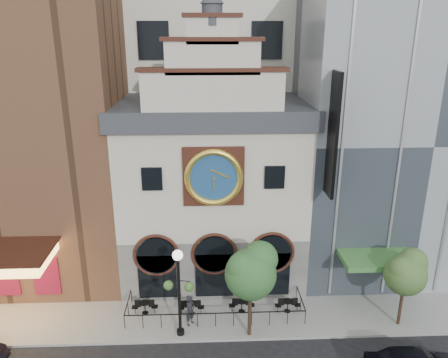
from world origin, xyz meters
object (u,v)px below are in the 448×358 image
bistro_2 (242,305)px  lamppost (179,284)px  tree_left (252,270)px  pedestrian (190,310)px  bistro_1 (191,307)px  bistro_3 (288,305)px  tree_right (406,271)px  bistro_0 (145,307)px

bistro_2 → lamppost: 5.06m
lamppost → tree_left: 4.08m
bistro_2 → pedestrian: (-3.13, -1.09, 0.49)m
bistro_1 → tree_left: (3.43, -2.04, 3.70)m
bistro_2 → lamppost: lamppost is taller
bistro_3 → tree_left: 4.90m
pedestrian → tree_left: tree_left is taller
pedestrian → tree_right: tree_right is taller
bistro_0 → tree_left: tree_left is taller
bistro_1 → lamppost: (-0.56, -1.88, 2.86)m
bistro_0 → bistro_2: size_ratio=1.00×
bistro_0 → bistro_2: (5.96, -0.09, 0.00)m
bistro_0 → tree_right: size_ratio=0.33×
bistro_2 → lamppost: bearing=-151.9°
tree_right → bistro_1: bearing=173.2°
lamppost → tree_left: size_ratio=0.95×
bistro_2 → tree_right: tree_right is taller
bistro_1 → lamppost: bearing=-106.5°
bistro_1 → tree_left: 5.44m
lamppost → bistro_2: bearing=37.9°
pedestrian → tree_right: bearing=-54.7°
bistro_1 → tree_left: tree_left is taller
bistro_2 → lamppost: (-3.68, -1.96, 2.86)m
bistro_2 → tree_left: (0.31, -2.12, 3.70)m
bistro_1 → bistro_2: 3.12m
lamppost → bistro_1: bearing=83.3°
bistro_2 → tree_right: bearing=-9.5°
bistro_2 → bistro_1: bearing=-178.5°
bistro_1 → bistro_2: same height
bistro_0 → pedestrian: (2.83, -1.18, 0.49)m
lamppost → bistro_0: bearing=147.7°
bistro_0 → bistro_2: 5.96m
pedestrian → tree_left: 4.82m
bistro_3 → bistro_0: bearing=178.6°
bistro_1 → pedestrian: 1.12m
bistro_2 → tree_right: size_ratio=0.33×
bistro_0 → bistro_1: size_ratio=1.00×
bistro_1 → bistro_2: (3.12, 0.08, 0.00)m
bistro_0 → tree_left: bearing=-19.4°
bistro_2 → tree_right: 9.85m
tree_left → bistro_0: bearing=160.6°
pedestrian → lamppost: lamppost is taller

